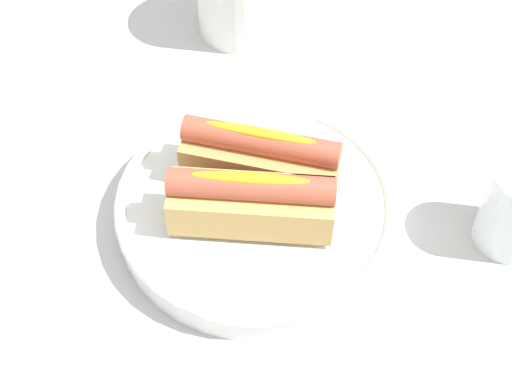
% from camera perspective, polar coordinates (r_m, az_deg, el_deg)
% --- Properties ---
extents(ground_plane, '(2.40, 2.40, 0.00)m').
position_cam_1_polar(ground_plane, '(0.72, 1.18, -1.92)').
color(ground_plane, beige).
extents(serving_bowl, '(0.27, 0.27, 0.04)m').
position_cam_1_polar(serving_bowl, '(0.70, 0.00, -1.93)').
color(serving_bowl, white).
rests_on(serving_bowl, ground_plane).
extents(hotdog_front, '(0.16, 0.07, 0.06)m').
position_cam_1_polar(hotdog_front, '(0.64, -0.39, -1.42)').
color(hotdog_front, tan).
rests_on(hotdog_front, serving_bowl).
extents(hotdog_back, '(0.16, 0.09, 0.06)m').
position_cam_1_polar(hotdog_back, '(0.68, 0.37, 2.19)').
color(hotdog_back, tan).
rests_on(hotdog_back, serving_bowl).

